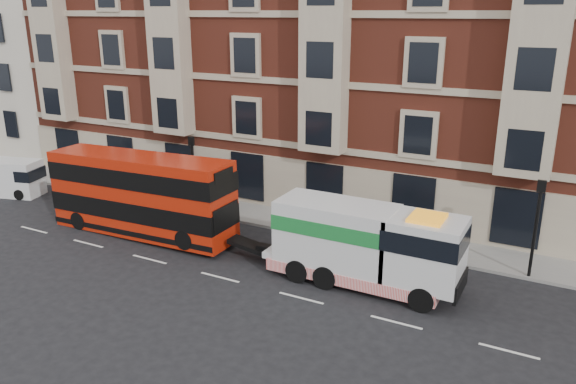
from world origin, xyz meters
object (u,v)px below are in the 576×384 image
(tow_truck, at_px, (362,244))
(box_van, at_px, (7,178))
(double_decker_bus, at_px, (141,194))
(pedestrian, at_px, (191,184))

(tow_truck, distance_m, box_van, 24.29)
(double_decker_bus, relative_size, box_van, 2.25)
(tow_truck, height_order, pedestrian, tow_truck)
(tow_truck, height_order, box_van, tow_truck)
(double_decker_bus, height_order, tow_truck, double_decker_bus)
(box_van, bearing_deg, double_decker_bus, -21.30)
(double_decker_bus, xyz_separation_m, tow_truck, (12.05, 0.00, -0.39))
(double_decker_bus, distance_m, pedestrian, 5.80)
(pedestrian, bearing_deg, double_decker_bus, -58.84)
(tow_truck, relative_size, box_van, 1.80)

